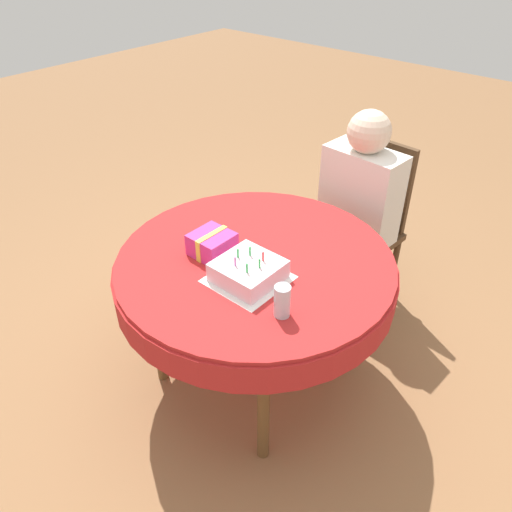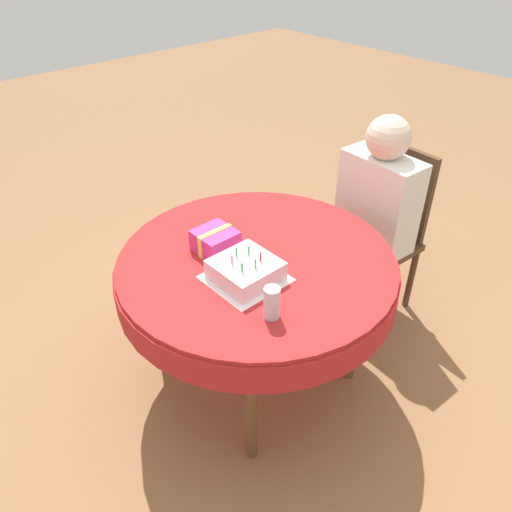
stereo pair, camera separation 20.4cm
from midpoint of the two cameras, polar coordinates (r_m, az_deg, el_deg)
ground_plane at (r=2.59m, az=-2.39°, el=-13.14°), size 12.00×12.00×0.00m
dining_table at (r=2.16m, az=-2.79°, el=-2.11°), size 1.21×1.21×0.71m
chair at (r=2.84m, az=10.29°, el=3.95°), size 0.44×0.44×0.92m
person at (r=2.67m, az=9.53°, el=6.84°), size 0.42×0.32×1.13m
napkin at (r=1.99m, az=-3.80°, el=-2.75°), size 0.29×0.29×0.00m
birthday_cake at (r=1.97m, az=-3.85°, el=-1.80°), size 0.24×0.24×0.12m
drinking_glass at (r=1.79m, az=-0.25°, el=-5.30°), size 0.06×0.06×0.13m
gift_box at (r=2.13m, az=-7.78°, el=1.27°), size 0.16×0.17×0.10m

